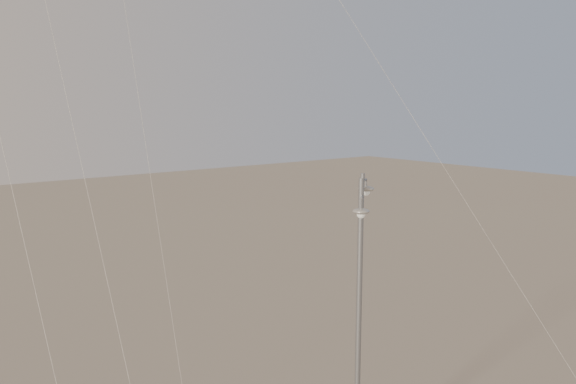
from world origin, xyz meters
TOP-DOWN VIEW (x-y plane):
  - street_lamp at (1.17, 0.95)m, footprint 1.38×1.19m
  - kite_4 at (10.30, 11.46)m, footprint 2.20×17.53m

SIDE VIEW (x-z plane):
  - street_lamp at x=1.17m, z-range 0.31..9.74m
  - kite_4 at x=10.30m, z-range 4.63..26.38m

